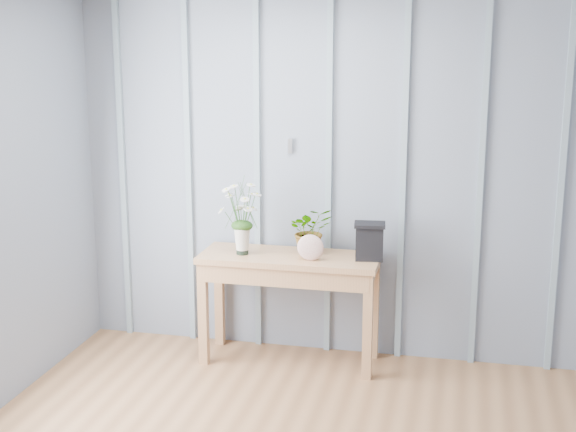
% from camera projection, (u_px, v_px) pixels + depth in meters
% --- Properties ---
extents(room_shell, '(4.00, 4.50, 2.50)m').
position_uv_depth(room_shell, '(334.00, 78.00, 3.94)').
color(room_shell, gray).
rests_on(room_shell, ground).
extents(sideboard, '(1.20, 0.45, 0.75)m').
position_uv_depth(sideboard, '(290.00, 272.00, 5.38)').
color(sideboard, '#A7774D').
rests_on(sideboard, ground).
extents(daisy_vase, '(0.36, 0.27, 0.51)m').
position_uv_depth(daisy_vase, '(242.00, 208.00, 5.30)').
color(daisy_vase, black).
rests_on(daisy_vase, sideboard).
extents(spider_plant, '(0.37, 0.35, 0.32)m').
position_uv_depth(spider_plant, '(310.00, 230.00, 5.36)').
color(spider_plant, '#183E11').
rests_on(spider_plant, sideboard).
extents(felt_disc_vessel, '(0.18, 0.06, 0.18)m').
position_uv_depth(felt_disc_vessel, '(310.00, 248.00, 5.21)').
color(felt_disc_vessel, '#974D56').
rests_on(felt_disc_vessel, sideboard).
extents(carved_box, '(0.22, 0.18, 0.24)m').
position_uv_depth(carved_box, '(369.00, 241.00, 5.23)').
color(carved_box, black).
rests_on(carved_box, sideboard).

